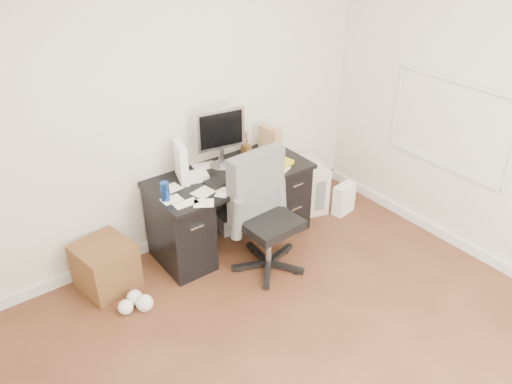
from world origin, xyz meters
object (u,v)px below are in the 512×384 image
at_px(keyboard, 230,177).
at_px(pc_tower, 310,184).
at_px(office_chair, 269,217).
at_px(wicker_basket, 106,266).
at_px(desk, 231,206).
at_px(lcd_monitor, 221,138).

relative_size(keyboard, pc_tower, 0.96).
relative_size(office_chair, pc_tower, 2.14).
bearing_deg(wicker_basket, keyboard, -7.64).
relative_size(desk, office_chair, 1.39).
xyz_separation_m(lcd_monitor, keyboard, (-0.06, -0.22, -0.27)).
bearing_deg(lcd_monitor, wicker_basket, -167.40).
distance_m(keyboard, pc_tower, 1.22).
distance_m(desk, office_chair, 0.55).
xyz_separation_m(desk, office_chair, (0.04, -0.53, 0.14)).
xyz_separation_m(office_chair, pc_tower, (1.01, 0.58, -0.29)).
height_order(desk, pc_tower, desk).
xyz_separation_m(desk, pc_tower, (1.05, 0.05, -0.15)).
bearing_deg(wicker_basket, lcd_monitor, 2.84).
xyz_separation_m(lcd_monitor, wicker_basket, (-1.24, -0.06, -0.82)).
xyz_separation_m(lcd_monitor, pc_tower, (1.04, -0.10, -0.79)).
xyz_separation_m(desk, keyboard, (-0.05, -0.07, 0.36)).
distance_m(desk, pc_tower, 1.06).
distance_m(lcd_monitor, pc_tower, 1.31).
xyz_separation_m(keyboard, wicker_basket, (-1.18, 0.16, -0.55)).
relative_size(lcd_monitor, office_chair, 0.53).
height_order(desk, lcd_monitor, lcd_monitor).
bearing_deg(desk, wicker_basket, 176.13).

